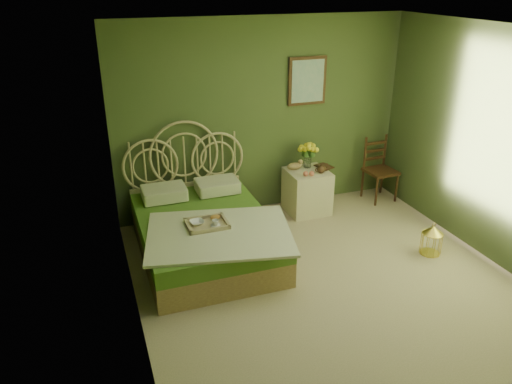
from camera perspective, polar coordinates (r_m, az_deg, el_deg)
name	(u,v)px	position (r m, az deg, el deg)	size (l,w,h in m)	color
floor	(336,292)	(5.40, 9.16, -11.18)	(4.50, 4.50, 0.00)	#C4A98D
ceiling	(356,34)	(4.48, 11.40, 17.31)	(4.50, 4.50, 0.00)	silver
wall_back	(263,118)	(6.73, 0.77, 8.50)	(4.00, 4.00, 0.00)	#4D5C30
wall_left	(130,208)	(4.23, -14.24, -1.74)	(4.50, 4.50, 0.00)	#4D5C30
wall_right	(511,154)	(6.00, 27.13, 3.94)	(4.50, 4.50, 0.00)	#4D5C30
wall_art	(307,81)	(6.84, 5.89, 12.51)	(0.54, 0.04, 0.64)	#34210E
bed	(204,230)	(5.90, -5.93, -4.38)	(1.74, 2.20, 1.36)	tan
nightstand	(307,187)	(6.92, 5.85, 0.62)	(0.55, 0.55, 1.03)	beige
chair	(378,165)	(7.48, 13.81, 3.04)	(0.43, 0.43, 0.92)	#34210E
birdcage	(432,240)	(6.27, 19.42, -5.22)	(0.24, 0.24, 0.36)	gold
book_lower	(319,168)	(6.91, 7.23, 2.73)	(0.18, 0.24, 0.02)	#381E0F
book_upper	(319,167)	(6.90, 7.23, 2.87)	(0.15, 0.20, 0.02)	#472819
cereal_bowl	(197,222)	(5.55, -6.76, -3.48)	(0.16, 0.16, 0.04)	white
coffee_cup	(215,223)	(5.48, -4.67, -3.54)	(0.08, 0.08, 0.07)	white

